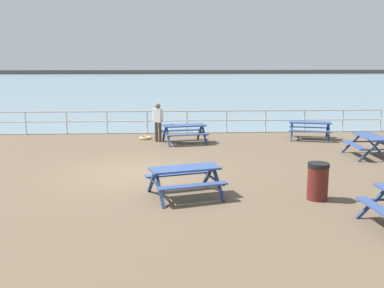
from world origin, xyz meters
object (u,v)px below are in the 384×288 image
Objects in this scene: picnic_table_near_left at (371,141)px; picnic_table_far_right at (310,126)px; picnic_table_near_right at (185,175)px; litter_bin at (318,181)px; picnic_table_seaward at (184,129)px; visitor at (158,120)px.

picnic_table_far_right is at bearing 16.69° from picnic_table_near_left.
litter_bin is at bearing -23.55° from picnic_table_near_right.
picnic_table_seaward is (-5.62, -0.62, 0.00)m from picnic_table_far_right.
picnic_table_near_left is 0.85× the size of picnic_table_near_right.
litter_bin is (3.10, -7.99, -0.10)m from picnic_table_seaward.
picnic_table_seaward is 1.24× the size of visitor.
picnic_table_seaward is at bearing 111.23° from litter_bin.
picnic_table_near_right is at bearing 123.13° from picnic_table_near_left.
picnic_table_seaward is at bearing -158.21° from picnic_table_far_right.
picnic_table_seaward is (-6.69, 3.10, 0.00)m from picnic_table_near_left.
picnic_table_near_right is 1.00× the size of picnic_table_far_right.
picnic_table_near_left is at bearing 94.01° from visitor.
litter_bin is at bearing -80.23° from picnic_table_seaward.
picnic_table_near_right is 2.26× the size of litter_bin.
picnic_table_near_right is 7.56m from picnic_table_seaward.
picnic_table_near_right is 1.29× the size of visitor.
picnic_table_near_left is 8.25m from picnic_table_near_right.
picnic_table_near_left and picnic_table_near_right have the same top height.
visitor reaches higher than litter_bin.
visitor is (-7.81, 3.46, 0.36)m from picnic_table_near_left.
picnic_table_near_right is 10.06m from picnic_table_far_right.
visitor is at bearing -162.28° from picnic_table_far_right.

